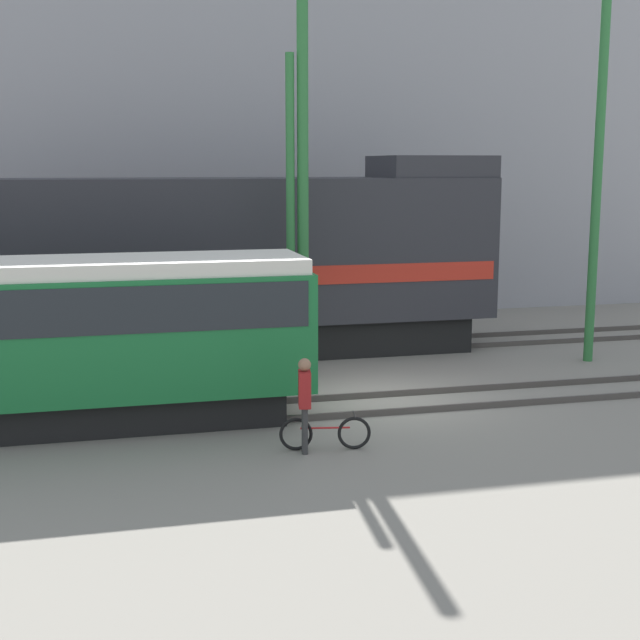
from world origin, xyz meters
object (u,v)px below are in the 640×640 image
at_px(freight_locomotive, 205,264).
at_px(utility_pole_center, 303,188).
at_px(person, 305,395).
at_px(utility_pole_right, 597,180).
at_px(streetcar, 61,333).
at_px(utility_pole_left, 291,220).
at_px(bicycle, 325,433).

distance_m(freight_locomotive, utility_pole_center, 4.20).
bearing_deg(person, utility_pole_right, 31.97).
relative_size(streetcar, utility_pole_left, 1.26).
bearing_deg(utility_pole_left, utility_pole_right, 0.00).
xyz_separation_m(streetcar, bicycle, (4.73, -2.62, -1.63)).
relative_size(freight_locomotive, person, 9.07).
bearing_deg(utility_pole_right, utility_pole_left, 180.00).
bearing_deg(utility_pole_left, freight_locomotive, 119.57).
bearing_deg(streetcar, person, -32.03).
xyz_separation_m(person, utility_pole_center, (1.29, 5.73, 3.57)).
height_order(streetcar, utility_pole_right, utility_pole_right).
xyz_separation_m(streetcar, utility_pole_right, (13.50, 3.03, 2.89)).
distance_m(streetcar, person, 5.17).
xyz_separation_m(bicycle, utility_pole_center, (0.89, 5.65, 4.35)).
bearing_deg(streetcar, utility_pole_center, 28.33).
height_order(streetcar, person, streetcar).
height_order(freight_locomotive, person, freight_locomotive).
bearing_deg(utility_pole_right, streetcar, -167.37).
bearing_deg(bicycle, utility_pole_center, 81.08).
height_order(person, utility_pole_left, utility_pole_left).
distance_m(bicycle, utility_pole_left, 6.72).
bearing_deg(utility_pole_right, person, -148.03).
bearing_deg(person, freight_locomotive, 94.77).
distance_m(person, utility_pole_right, 11.45).
height_order(freight_locomotive, utility_pole_left, utility_pole_left).
relative_size(freight_locomotive, streetcar, 1.63).
bearing_deg(utility_pole_left, utility_pole_center, 0.00).
xyz_separation_m(freight_locomotive, utility_pole_left, (1.72, -3.03, 1.34)).
bearing_deg(person, utility_pole_center, 77.28).
bearing_deg(bicycle, utility_pole_left, 84.15).
relative_size(streetcar, bicycle, 5.84).
xyz_separation_m(freight_locomotive, utility_pole_right, (9.91, -3.03, 2.27)).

